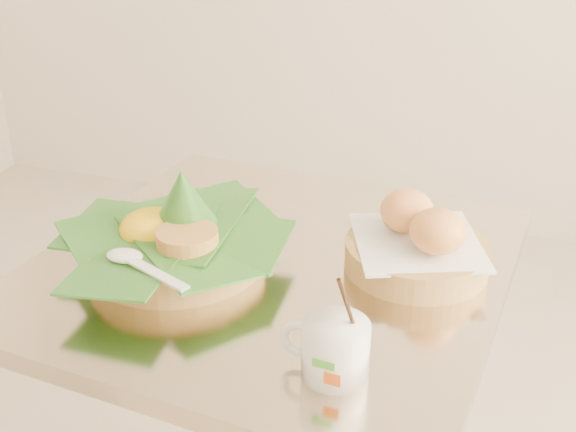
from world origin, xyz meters
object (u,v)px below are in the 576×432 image
(coffee_mug, at_px, (334,347))
(rice_basket, at_px, (175,236))
(cafe_table, at_px, (273,374))
(bread_basket, at_px, (418,245))

(coffee_mug, bearing_deg, rice_basket, 147.97)
(rice_basket, relative_size, coffee_mug, 2.41)
(cafe_table, distance_m, rice_basket, 0.31)
(bread_basket, distance_m, coffee_mug, 0.29)
(rice_basket, bearing_deg, bread_basket, 15.21)
(rice_basket, bearing_deg, cafe_table, 19.50)
(cafe_table, bearing_deg, rice_basket, -160.50)
(cafe_table, height_order, bread_basket, bread_basket)
(rice_basket, height_order, bread_basket, rice_basket)
(rice_basket, bearing_deg, coffee_mug, -32.03)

